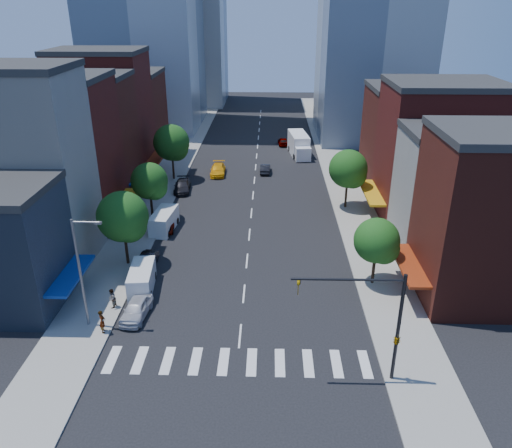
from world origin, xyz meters
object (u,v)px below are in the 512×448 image
at_px(cargo_van_far, 164,221).
at_px(traffic_car_far, 283,141).
at_px(cargo_van_near, 142,279).
at_px(pedestrian_near, 102,321).
at_px(taxi, 218,170).
at_px(parked_car_second, 147,261).
at_px(parked_car_front, 136,309).
at_px(box_truck, 299,145).
at_px(parked_car_third, 165,223).
at_px(parked_car_rear, 182,186).
at_px(pedestrian_far, 112,298).
at_px(traffic_car_oncoming, 265,168).

bearing_deg(cargo_van_far, traffic_car_far, 74.51).
distance_m(cargo_van_near, pedestrian_near, 6.59).
relative_size(taxi, pedestrian_near, 2.70).
relative_size(parked_car_second, traffic_car_far, 0.99).
relative_size(parked_car_front, cargo_van_far, 0.83).
bearing_deg(traffic_car_far, cargo_van_near, 70.90).
relative_size(cargo_van_near, box_truck, 0.57).
relative_size(parked_car_third, pedestrian_near, 2.61).
bearing_deg(traffic_car_far, parked_car_third, 65.10).
bearing_deg(cargo_van_far, pedestrian_near, -87.33).
bearing_deg(parked_car_rear, cargo_van_far, -94.45).
height_order(taxi, box_truck, box_truck).
bearing_deg(parked_car_third, pedestrian_near, -95.83).
height_order(traffic_car_far, pedestrian_far, pedestrian_far).
bearing_deg(traffic_car_oncoming, parked_car_rear, 38.93).
height_order(cargo_van_far, pedestrian_far, cargo_van_far).
bearing_deg(pedestrian_near, box_truck, -30.46).
distance_m(taxi, traffic_car_far, 19.24).
bearing_deg(cargo_van_far, parked_car_second, -84.23).
bearing_deg(parked_car_front, traffic_car_oncoming, 80.29).
relative_size(taxi, traffic_car_far, 1.29).
bearing_deg(box_truck, pedestrian_far, -118.40).
bearing_deg(parked_car_second, parked_car_third, 93.84).
relative_size(cargo_van_far, pedestrian_near, 2.81).
distance_m(parked_car_third, pedestrian_far, 15.85).
height_order(taxi, traffic_car_oncoming, taxi).
height_order(parked_car_front, parked_car_third, parked_car_front).
distance_m(parked_car_rear, taxi, 8.22).
height_order(parked_car_third, traffic_car_far, parked_car_third).
xyz_separation_m(parked_car_front, parked_car_third, (-1.01, 16.87, -0.06)).
bearing_deg(parked_car_third, pedestrian_far, -97.41).
distance_m(traffic_car_oncoming, box_truck, 10.98).
xyz_separation_m(parked_car_front, parked_car_rear, (-1.01, 28.94, -0.02)).
xyz_separation_m(taxi, box_truck, (12.36, 10.55, 0.89)).
height_order(parked_car_front, cargo_van_near, cargo_van_near).
bearing_deg(parked_car_front, cargo_van_far, 98.90).
xyz_separation_m(parked_car_third, traffic_car_oncoming, (11.00, 20.27, -0.04)).
bearing_deg(parked_car_second, traffic_car_far, 76.41).
height_order(parked_car_third, traffic_car_oncoming, parked_car_third).
bearing_deg(parked_car_third, cargo_van_far, -95.26).
bearing_deg(taxi, parked_car_third, -103.67).
bearing_deg(parked_car_front, cargo_van_near, 102.70).
bearing_deg(parked_car_front, box_truck, 77.04).
height_order(traffic_car_oncoming, box_truck, box_truck).
height_order(parked_car_third, pedestrian_far, pedestrian_far).
xyz_separation_m(parked_car_rear, cargo_van_near, (0.48, -24.80, 0.30)).
bearing_deg(pedestrian_far, box_truck, 168.27).
relative_size(cargo_van_far, taxi, 1.04).
bearing_deg(parked_car_rear, pedestrian_near, -96.22).
bearing_deg(parked_car_third, parked_car_front, -89.40).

